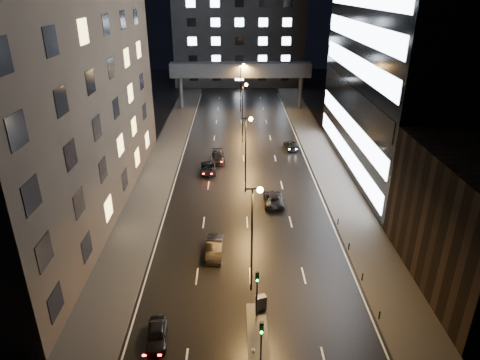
{
  "coord_description": "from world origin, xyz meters",
  "views": [
    {
      "loc": [
        -1.43,
        -22.69,
        24.7
      ],
      "look_at": [
        -0.79,
        22.93,
        4.0
      ],
      "focal_mm": 32.0,
      "sensor_mm": 36.0,
      "label": 1
    }
  ],
  "objects_px": {
    "car_away_a": "(157,334)",
    "car_away_c": "(208,168)",
    "car_toward_b": "(291,145)",
    "car_toward_a": "(273,199)",
    "car_away_b": "(214,248)",
    "car_away_d": "(218,157)",
    "utility_cabinet": "(261,303)"
  },
  "relations": [
    {
      "from": "car_away_a",
      "to": "car_away_c",
      "type": "relative_size",
      "value": 0.78
    },
    {
      "from": "car_toward_b",
      "to": "car_toward_a",
      "type": "bearing_deg",
      "value": 69.17
    },
    {
      "from": "car_away_b",
      "to": "car_away_c",
      "type": "distance_m",
      "value": 20.94
    },
    {
      "from": "car_away_c",
      "to": "car_away_a",
      "type": "bearing_deg",
      "value": -96.43
    },
    {
      "from": "car_away_b",
      "to": "car_toward_a",
      "type": "height_order",
      "value": "car_away_b"
    },
    {
      "from": "car_away_a",
      "to": "car_away_d",
      "type": "xyz_separation_m",
      "value": [
        3.47,
        36.79,
        0.05
      ]
    },
    {
      "from": "car_away_c",
      "to": "car_toward_a",
      "type": "height_order",
      "value": "car_toward_a"
    },
    {
      "from": "car_away_b",
      "to": "car_toward_a",
      "type": "bearing_deg",
      "value": 59.52
    },
    {
      "from": "utility_cabinet",
      "to": "car_toward_b",
      "type": "bearing_deg",
      "value": 60.65
    },
    {
      "from": "utility_cabinet",
      "to": "car_away_c",
      "type": "bearing_deg",
      "value": 82.83
    },
    {
      "from": "car_away_c",
      "to": "utility_cabinet",
      "type": "distance_m",
      "value": 29.7
    },
    {
      "from": "car_away_a",
      "to": "car_toward_b",
      "type": "relative_size",
      "value": 0.84
    },
    {
      "from": "car_away_a",
      "to": "car_away_b",
      "type": "relative_size",
      "value": 0.81
    },
    {
      "from": "car_away_a",
      "to": "car_toward_a",
      "type": "relative_size",
      "value": 0.74
    },
    {
      "from": "car_away_a",
      "to": "car_toward_a",
      "type": "distance_m",
      "value": 24.95
    },
    {
      "from": "car_away_d",
      "to": "car_toward_b",
      "type": "relative_size",
      "value": 1.07
    },
    {
      "from": "car_away_c",
      "to": "utility_cabinet",
      "type": "height_order",
      "value": "utility_cabinet"
    },
    {
      "from": "car_away_a",
      "to": "car_away_c",
      "type": "height_order",
      "value": "car_away_c"
    },
    {
      "from": "car_away_d",
      "to": "car_toward_b",
      "type": "distance_m",
      "value": 13.07
    },
    {
      "from": "car_away_b",
      "to": "car_away_a",
      "type": "bearing_deg",
      "value": -107.24
    },
    {
      "from": "car_toward_b",
      "to": "car_away_c",
      "type": "bearing_deg",
      "value": 28.77
    },
    {
      "from": "car_away_b",
      "to": "car_away_d",
      "type": "xyz_separation_m",
      "value": [
        -0.44,
        25.31,
        -0.07
      ]
    },
    {
      "from": "car_toward_a",
      "to": "car_away_b",
      "type": "bearing_deg",
      "value": 58.51
    },
    {
      "from": "car_away_d",
      "to": "car_away_b",
      "type": "bearing_deg",
      "value": -94.33
    },
    {
      "from": "car_away_d",
      "to": "car_toward_a",
      "type": "relative_size",
      "value": 0.94
    },
    {
      "from": "car_away_c",
      "to": "car_away_d",
      "type": "bearing_deg",
      "value": 70.98
    },
    {
      "from": "car_away_a",
      "to": "car_toward_b",
      "type": "bearing_deg",
      "value": 63.55
    },
    {
      "from": "car_toward_a",
      "to": "car_toward_b",
      "type": "height_order",
      "value": "car_toward_a"
    },
    {
      "from": "car_away_c",
      "to": "utility_cabinet",
      "type": "relative_size",
      "value": 3.59
    },
    {
      "from": "car_away_a",
      "to": "utility_cabinet",
      "type": "distance_m",
      "value": 8.73
    },
    {
      "from": "car_toward_a",
      "to": "car_toward_b",
      "type": "distance_m",
      "value": 20.15
    },
    {
      "from": "car_toward_a",
      "to": "utility_cabinet",
      "type": "relative_size",
      "value": 3.8
    }
  ]
}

